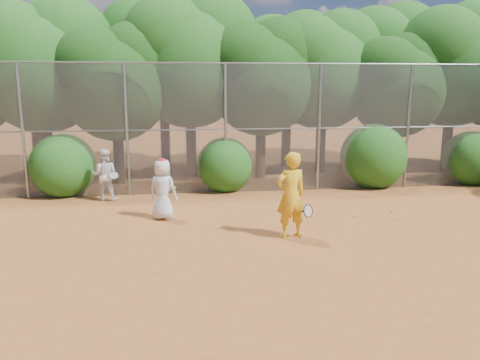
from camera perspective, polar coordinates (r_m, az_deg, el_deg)
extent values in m
plane|color=#965022|center=(9.43, 8.13, -9.45)|extent=(80.00, 80.00, 0.00)
cylinder|color=gray|center=(15.23, -24.98, 5.35)|extent=(0.09, 0.09, 4.00)
cylinder|color=gray|center=(14.61, -13.64, 5.89)|extent=(0.09, 0.09, 4.00)
cylinder|color=gray|center=(14.60, -1.79, 6.20)|extent=(0.09, 0.09, 4.00)
cylinder|color=gray|center=(15.19, 9.61, 6.25)|extent=(0.09, 0.09, 4.00)
cylinder|color=gray|center=(16.32, 19.80, 6.09)|extent=(0.09, 0.09, 4.00)
cylinder|color=gray|center=(14.68, 2.17, 14.04)|extent=(20.00, 0.05, 0.05)
cylinder|color=gray|center=(14.73, 2.11, 6.25)|extent=(20.00, 0.04, 0.04)
cube|color=slate|center=(14.73, 2.11, 6.25)|extent=(20.00, 0.02, 4.00)
cylinder|color=black|center=(17.69, -22.40, 3.86)|extent=(0.38, 0.38, 2.52)
sphere|color=#194F13|center=(17.57, -23.03, 11.86)|extent=(4.03, 4.03, 4.03)
sphere|color=#194F13|center=(17.82, -20.35, 15.29)|extent=(3.23, 3.23, 3.23)
sphere|color=#194F13|center=(17.52, -25.80, 14.29)|extent=(3.02, 3.02, 3.02)
cylinder|color=black|center=(16.55, -14.57, 3.28)|extent=(0.36, 0.36, 2.17)
sphere|color=#0F330B|center=(16.40, -14.95, 10.65)|extent=(3.47, 3.47, 3.47)
sphere|color=#0F330B|center=(16.68, -12.52, 13.76)|extent=(2.78, 2.78, 2.78)
sphere|color=#0F330B|center=(16.24, -17.38, 12.97)|extent=(2.60, 2.60, 2.60)
cylinder|color=black|center=(17.39, -5.99, 4.78)|extent=(0.39, 0.39, 2.66)
sphere|color=#194F13|center=(17.28, -6.17, 13.40)|extent=(4.26, 4.26, 4.26)
sphere|color=#194F13|center=(17.81, -3.42, 16.82)|extent=(3.40, 3.40, 3.40)
sphere|color=#194F13|center=(17.01, -8.82, 16.24)|extent=(3.19, 3.19, 3.19)
cylinder|color=black|center=(17.07, 2.52, 4.06)|extent=(0.37, 0.37, 2.27)
sphere|color=#0F330B|center=(16.92, 2.59, 11.56)|extent=(3.64, 3.64, 3.64)
sphere|color=#0F330B|center=(17.44, 4.84, 14.52)|extent=(2.91, 2.91, 2.91)
sphere|color=#0F330B|center=(16.57, 0.55, 14.09)|extent=(2.73, 2.73, 2.73)
cylinder|color=black|center=(18.41, 9.80, 4.72)|extent=(0.38, 0.38, 2.45)
sphere|color=#194F13|center=(18.29, 10.07, 12.21)|extent=(3.92, 3.92, 3.92)
sphere|color=#194F13|center=(18.95, 12.15, 15.07)|extent=(3.14, 3.14, 3.14)
sphere|color=#194F13|center=(17.85, 8.27, 14.81)|extent=(2.94, 2.94, 2.94)
cylinder|color=black|center=(18.42, 18.17, 3.77)|extent=(0.36, 0.36, 2.10)
sphere|color=#0F330B|center=(18.28, 18.58, 10.17)|extent=(3.36, 3.36, 3.36)
sphere|color=#0F330B|center=(18.88, 20.18, 12.65)|extent=(2.69, 2.69, 2.69)
sphere|color=#0F330B|center=(17.80, 17.34, 12.39)|extent=(2.52, 2.52, 2.52)
cylinder|color=black|center=(20.11, 23.95, 4.67)|extent=(0.39, 0.39, 2.59)
sphere|color=#194F13|center=(20.01, 24.55, 11.89)|extent=(4.14, 4.14, 4.14)
sphere|color=#194F13|center=(20.85, 26.18, 14.56)|extent=(3.32, 3.32, 3.32)
sphere|color=#194F13|center=(19.41, 23.38, 14.48)|extent=(3.11, 3.11, 3.11)
cylinder|color=black|center=(20.16, -23.52, 4.76)|extent=(0.39, 0.39, 2.62)
sphere|color=#194F13|center=(20.06, -24.12, 12.07)|extent=(4.20, 4.20, 4.20)
sphere|color=#194F13|center=(20.31, -21.68, 15.21)|extent=(3.36, 3.36, 3.36)
sphere|color=#194F13|center=(20.02, -26.66, 14.28)|extent=(3.15, 3.15, 3.15)
cylinder|color=black|center=(19.57, -9.11, 5.66)|extent=(0.40, 0.40, 2.80)
sphere|color=#194F13|center=(19.49, -9.37, 13.71)|extent=(4.48, 4.48, 4.48)
sphere|color=#194F13|center=(20.01, -6.76, 16.93)|extent=(3.58, 3.58, 3.58)
sphere|color=#194F13|center=(19.25, -11.93, 16.32)|extent=(3.36, 3.36, 3.36)
cylinder|color=black|center=(19.69, 5.64, 5.37)|extent=(0.38, 0.38, 2.52)
sphere|color=#194F13|center=(19.58, 5.78, 12.58)|extent=(4.03, 4.03, 4.03)
sphere|color=#194F13|center=(20.21, 7.88, 15.35)|extent=(3.23, 3.23, 3.23)
sphere|color=#194F13|center=(19.16, 3.92, 15.04)|extent=(3.02, 3.02, 3.02)
cylinder|color=black|center=(21.69, 17.00, 5.77)|extent=(0.40, 0.40, 2.73)
sphere|color=#194F13|center=(21.61, 17.43, 12.84)|extent=(4.37, 4.37, 4.37)
sphere|color=#194F13|center=(22.44, 19.22, 15.46)|extent=(3.49, 3.49, 3.49)
sphere|color=#194F13|center=(21.05, 16.00, 15.35)|extent=(3.28, 3.28, 3.28)
sphere|color=#194F13|center=(15.37, -20.78, 1.96)|extent=(2.00, 2.00, 2.00)
sphere|color=#194F13|center=(15.04, -1.88, 2.13)|extent=(1.80, 1.80, 1.80)
sphere|color=#194F13|center=(16.26, 15.96, 3.12)|extent=(2.20, 2.20, 2.20)
sphere|color=#194F13|center=(17.96, 26.26, 2.64)|extent=(1.90, 1.90, 1.90)
imported|color=gold|center=(10.37, 6.20, -1.86)|extent=(0.80, 0.62, 1.93)
torus|color=black|center=(10.35, 8.31, -3.76)|extent=(0.31, 0.26, 0.30)
cylinder|color=black|center=(10.49, 7.41, -3.85)|extent=(0.19, 0.25, 0.11)
imported|color=silver|center=(11.93, -9.39, -1.15)|extent=(0.89, 0.78, 1.54)
ellipsoid|color=#AB182A|center=(11.79, -9.51, 2.31)|extent=(0.22, 0.22, 0.13)
sphere|color=#B4D827|center=(11.71, -7.97, -0.94)|extent=(0.07, 0.07, 0.07)
imported|color=silver|center=(14.28, -16.18, 0.61)|extent=(0.79, 0.64, 1.53)
torus|color=black|center=(13.93, -15.15, 0.56)|extent=(0.34, 0.29, 0.22)
cylinder|color=black|center=(14.11, -15.13, 0.00)|extent=(0.07, 0.21, 0.23)
sphere|color=#B4D827|center=(12.42, 18.40, -4.58)|extent=(0.07, 0.07, 0.07)
sphere|color=#B4D827|center=(12.40, 13.83, -4.36)|extent=(0.07, 0.07, 0.07)
sphere|color=#B4D827|center=(10.77, 7.58, -6.54)|extent=(0.07, 0.07, 0.07)
sphere|color=#B4D827|center=(13.24, 17.98, -3.58)|extent=(0.07, 0.07, 0.07)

